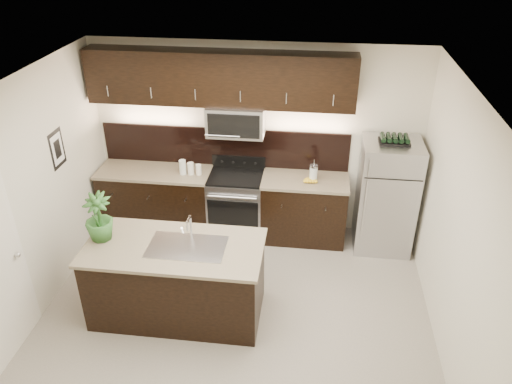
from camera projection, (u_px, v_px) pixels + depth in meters
The scene contains 12 objects.
ground at pixel (236, 313), 5.86m from camera, with size 4.50×4.50×0.00m, color gray.
room_walls at pixel (221, 188), 5.00m from camera, with size 4.52×4.02×2.71m.
counter_run at pixel (222, 203), 7.14m from camera, with size 3.51×0.65×0.94m.
upper_fixtures at pixel (222, 87), 6.43m from camera, with size 3.49×0.40×1.66m.
island at pixel (177, 280), 5.66m from camera, with size 1.96×0.96×0.94m.
sink_faucet at pixel (187, 245), 5.41m from camera, with size 0.84×0.50×0.28m.
refrigerator at pixel (386, 196), 6.69m from camera, with size 0.75×0.68×1.56m, color #B2B2B7.
wine_rack at pixel (395, 140), 6.28m from camera, with size 0.39×0.24×0.09m.
plant at pixel (98, 217), 5.42m from camera, with size 0.31×0.31×0.55m, color #2B5C24.
canisters at pixel (189, 168), 6.87m from camera, with size 0.31×0.10×0.20m.
french_press at pixel (313, 174), 6.67m from camera, with size 0.11×0.11×0.32m.
bananas at pixel (306, 180), 6.69m from camera, with size 0.19×0.15×0.06m, color gold.
Camera 1 is at (0.78, -4.33, 4.13)m, focal length 35.00 mm.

